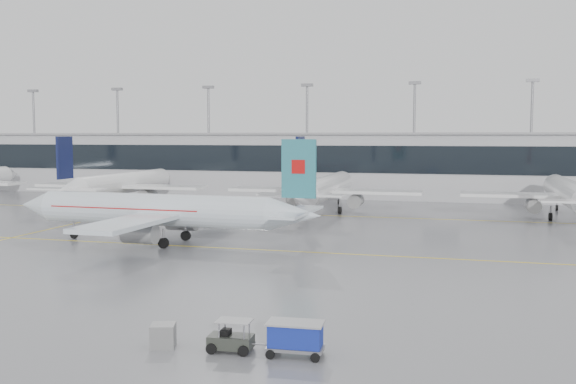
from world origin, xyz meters
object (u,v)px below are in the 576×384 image
(baggage_tug, at_px, (231,340))
(baggage_cart, at_px, (295,336))
(air_canada_jet, at_px, (164,211))
(gse_unit, at_px, (163,336))

(baggage_tug, distance_m, baggage_cart, 3.63)
(baggage_cart, bearing_deg, air_canada_jet, 122.94)
(air_canada_jet, bearing_deg, gse_unit, 117.92)
(air_canada_jet, relative_size, baggage_tug, 9.99)
(air_canada_jet, xyz_separation_m, baggage_cart, (22.78, -31.13, -2.54))
(gse_unit, bearing_deg, baggage_tug, -11.96)
(baggage_tug, xyz_separation_m, gse_unit, (-3.88, -0.36, 0.04))
(gse_unit, bearing_deg, baggage_cart, -12.91)
(baggage_tug, xyz_separation_m, baggage_cart, (3.59, 0.20, 0.47))
(air_canada_jet, xyz_separation_m, gse_unit, (15.30, -31.69, -2.97))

